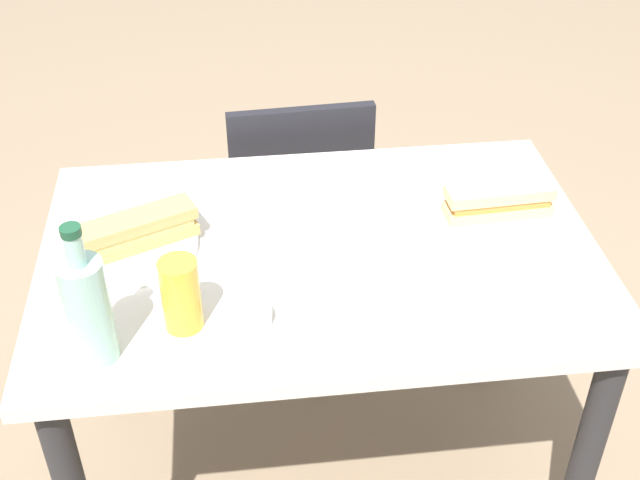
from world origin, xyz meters
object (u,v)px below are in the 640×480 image
(plate_far, at_px, (138,247))
(baguette_sandwich_far, at_px, (135,231))
(knife_far, at_px, (123,231))
(water_bottle, at_px, (88,308))
(plate_near, at_px, (496,216))
(olive_bowl, at_px, (248,316))
(beer_glass, at_px, (181,295))
(knife_near, at_px, (483,198))
(chair_far, at_px, (298,206))
(baguette_sandwich_near, at_px, (499,200))
(dining_table, at_px, (320,292))

(plate_far, relative_size, baguette_sandwich_far, 0.96)
(knife_far, relative_size, water_bottle, 0.54)
(plate_near, height_order, olive_bowl, olive_bowl)
(baguette_sandwich_far, distance_m, knife_far, 0.06)
(knife_far, height_order, beer_glass, beer_glass)
(knife_near, height_order, water_bottle, water_bottle)
(plate_far, bearing_deg, baguette_sandwich_far, 0.00)
(water_bottle, xyz_separation_m, olive_bowl, (0.27, 0.06, -0.10))
(chair_far, xyz_separation_m, olive_bowl, (-0.17, -0.80, 0.30))
(knife_far, distance_m, water_bottle, 0.37)
(baguette_sandwich_near, height_order, knife_far, baguette_sandwich_near)
(chair_far, distance_m, knife_near, 0.67)
(chair_far, height_order, olive_bowl, chair_far)
(chair_far, bearing_deg, plate_near, -53.23)
(beer_glass, xyz_separation_m, olive_bowl, (0.12, -0.01, -0.06))
(plate_near, relative_size, knife_far, 1.66)
(plate_near, xyz_separation_m, beer_glass, (-0.68, -0.26, 0.07))
(baguette_sandwich_near, bearing_deg, baguette_sandwich_far, -178.47)
(knife_far, height_order, water_bottle, water_bottle)
(plate_far, bearing_deg, knife_near, 5.80)
(knife_near, xyz_separation_m, beer_glass, (-0.66, -0.32, 0.06))
(chair_far, relative_size, knife_far, 5.52)
(knife_far, bearing_deg, beer_glass, -65.48)
(baguette_sandwich_far, bearing_deg, beer_glass, -67.67)
(dining_table, distance_m, baguette_sandwich_near, 0.44)
(baguette_sandwich_near, xyz_separation_m, water_bottle, (-0.83, -0.33, 0.06))
(baguette_sandwich_near, relative_size, knife_near, 1.31)
(knife_far, bearing_deg, chair_far, 50.28)
(plate_near, bearing_deg, knife_far, 178.25)
(baguette_sandwich_far, relative_size, water_bottle, 0.93)
(chair_far, relative_size, knife_near, 4.67)
(plate_far, relative_size, water_bottle, 0.89)
(chair_far, distance_m, plate_near, 0.72)
(chair_far, height_order, knife_far, chair_far)
(dining_table, bearing_deg, plate_far, 174.38)
(baguette_sandwich_near, bearing_deg, chair_far, 126.77)
(chair_far, bearing_deg, baguette_sandwich_far, -125.12)
(plate_near, bearing_deg, water_bottle, -158.43)
(chair_far, relative_size, baguette_sandwich_far, 3.19)
(baguette_sandwich_far, height_order, water_bottle, water_bottle)
(knife_far, relative_size, beer_glass, 1.04)
(water_bottle, distance_m, beer_glass, 0.17)
(dining_table, height_order, baguette_sandwich_near, baguette_sandwich_near)
(dining_table, distance_m, olive_bowl, 0.30)
(dining_table, distance_m, knife_far, 0.44)
(olive_bowl, bearing_deg, knife_far, 130.18)
(dining_table, xyz_separation_m, chair_far, (0.00, 0.58, -0.17))
(knife_near, height_order, baguette_sandwich_far, baguette_sandwich_far)
(dining_table, relative_size, baguette_sandwich_far, 4.43)
(dining_table, distance_m, chair_far, 0.61)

